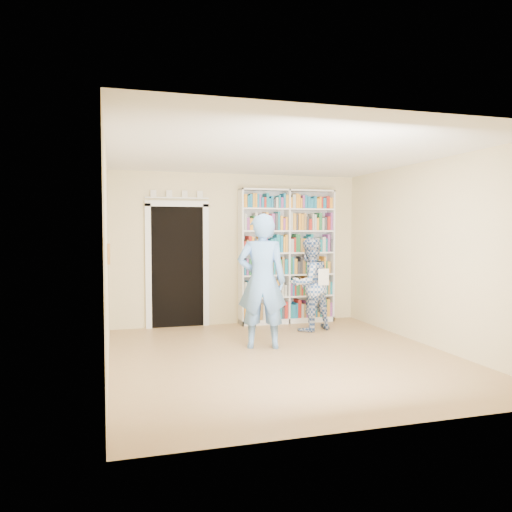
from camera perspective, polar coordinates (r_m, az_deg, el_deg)
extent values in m
plane|color=#A77E51|center=(6.81, 3.21, -11.42)|extent=(5.00, 5.00, 0.00)
plane|color=white|center=(6.68, 3.27, 11.64)|extent=(5.00, 5.00, 0.00)
plane|color=beige|center=(9.00, -2.03, 0.79)|extent=(4.50, 0.00, 4.50)
plane|color=beige|center=(6.24, -16.66, -0.31)|extent=(0.00, 5.00, 5.00)
plane|color=beige|center=(7.65, 19.35, 0.23)|extent=(0.00, 5.00, 5.00)
cube|color=white|center=(9.11, 3.55, -0.05)|extent=(1.76, 0.33, 2.43)
cube|color=white|center=(9.11, 3.55, -0.05)|extent=(0.03, 0.33, 2.43)
cube|color=black|center=(8.80, -8.97, -1.25)|extent=(0.90, 0.03, 2.10)
cube|color=white|center=(8.74, -12.21, -1.31)|extent=(0.10, 0.06, 2.20)
cube|color=white|center=(8.86, -5.75, -1.20)|extent=(0.10, 0.06, 2.20)
cube|color=white|center=(8.78, -9.02, 5.92)|extent=(1.10, 0.06, 0.10)
cube|color=white|center=(8.77, -9.01, 6.58)|extent=(1.10, 0.08, 0.02)
cube|color=brown|center=(6.43, -16.47, 0.23)|extent=(0.03, 0.25, 0.25)
imported|color=#5E90D2|center=(7.15, 0.68, -2.89)|extent=(0.80, 0.63, 1.93)
imported|color=#2D508C|center=(8.44, 6.12, -3.22)|extent=(0.91, 0.81, 1.57)
cube|color=white|center=(8.26, 7.73, -2.40)|extent=(0.19, 0.02, 0.27)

